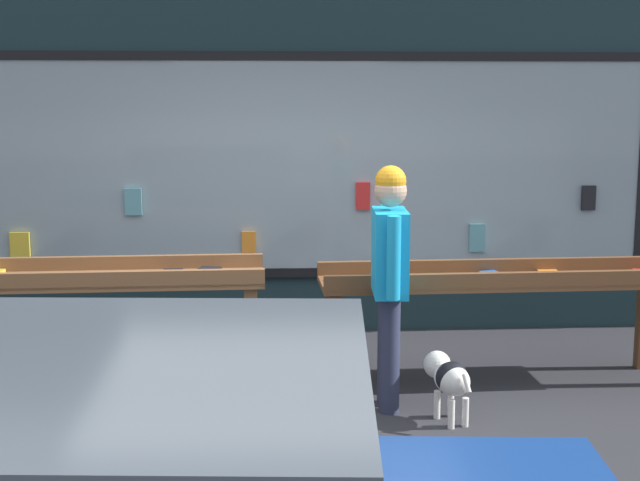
# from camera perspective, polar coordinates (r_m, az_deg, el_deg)

# --- Properties ---
(ground_plane) EXTENTS (40.00, 40.00, 0.00)m
(ground_plane) POSITION_cam_1_polar(r_m,az_deg,el_deg) (5.94, -1.51, -11.69)
(ground_plane) COLOR #2D2D33
(shopfront_facade) EXTENTS (8.84, 0.29, 3.63)m
(shopfront_facade) POSITION_cam_1_polar(r_m,az_deg,el_deg) (7.94, -1.80, 6.85)
(shopfront_facade) COLOR #192D33
(shopfront_facade) RESTS_ON ground_plane
(display_table_left) EXTENTS (2.67, 0.72, 0.93)m
(display_table_left) POSITION_cam_1_polar(r_m,az_deg,el_deg) (6.64, -15.14, -2.97)
(display_table_left) COLOR brown
(display_table_left) RESTS_ON ground_plane
(display_table_right) EXTENTS (2.67, 0.65, 0.88)m
(display_table_right) POSITION_cam_1_polar(r_m,az_deg,el_deg) (6.73, 11.36, -3.04)
(display_table_right) COLOR brown
(display_table_right) RESTS_ON ground_plane
(person_browsing) EXTENTS (0.24, 0.66, 1.67)m
(person_browsing) POSITION_cam_1_polar(r_m,az_deg,el_deg) (5.99, 4.48, -1.81)
(person_browsing) COLOR #2D334C
(person_browsing) RESTS_ON ground_plane
(small_dog) EXTENTS (0.30, 0.52, 0.43)m
(small_dog) POSITION_cam_1_polar(r_m,az_deg,el_deg) (5.98, 8.24, -8.64)
(small_dog) COLOR white
(small_dog) RESTS_ON ground_plane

